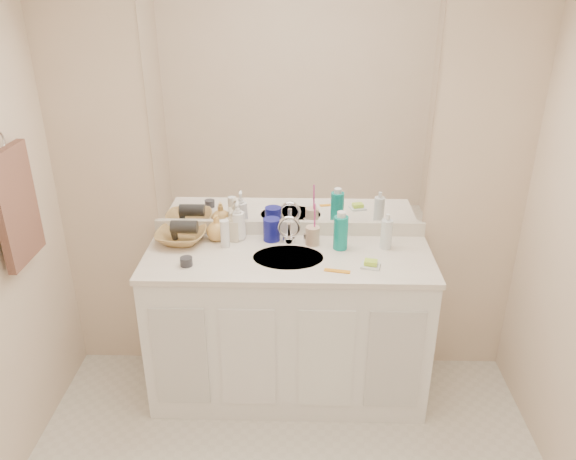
% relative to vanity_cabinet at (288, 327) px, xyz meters
% --- Properties ---
extents(wall_back, '(2.60, 0.02, 2.40)m').
position_rel_vanity_cabinet_xyz_m(wall_back, '(0.00, 0.28, 0.77)').
color(wall_back, beige).
rests_on(wall_back, floor).
extents(vanity_cabinet, '(1.50, 0.55, 0.85)m').
position_rel_vanity_cabinet_xyz_m(vanity_cabinet, '(0.00, 0.00, 0.00)').
color(vanity_cabinet, white).
rests_on(vanity_cabinet, floor).
extents(countertop, '(1.52, 0.57, 0.03)m').
position_rel_vanity_cabinet_xyz_m(countertop, '(0.00, 0.00, 0.44)').
color(countertop, silver).
rests_on(countertop, vanity_cabinet).
extents(backsplash, '(1.52, 0.03, 0.08)m').
position_rel_vanity_cabinet_xyz_m(backsplash, '(0.00, 0.26, 0.50)').
color(backsplash, silver).
rests_on(backsplash, countertop).
extents(sink_basin, '(0.37, 0.37, 0.02)m').
position_rel_vanity_cabinet_xyz_m(sink_basin, '(0.00, -0.02, 0.44)').
color(sink_basin, beige).
rests_on(sink_basin, countertop).
extents(faucet, '(0.02, 0.02, 0.11)m').
position_rel_vanity_cabinet_xyz_m(faucet, '(0.00, 0.16, 0.51)').
color(faucet, silver).
rests_on(faucet, countertop).
extents(mirror, '(1.48, 0.01, 1.20)m').
position_rel_vanity_cabinet_xyz_m(mirror, '(0.00, 0.27, 1.14)').
color(mirror, white).
rests_on(mirror, wall_back).
extents(blue_mug, '(0.09, 0.09, 0.13)m').
position_rel_vanity_cabinet_xyz_m(blue_mug, '(-0.10, 0.18, 0.52)').
color(blue_mug, navy).
rests_on(blue_mug, countertop).
extents(tan_cup, '(0.09, 0.09, 0.10)m').
position_rel_vanity_cabinet_xyz_m(tan_cup, '(0.13, 0.13, 0.51)').
color(tan_cup, '#CCAD90').
rests_on(tan_cup, countertop).
extents(toothbrush, '(0.01, 0.04, 0.19)m').
position_rel_vanity_cabinet_xyz_m(toothbrush, '(0.14, 0.13, 0.60)').
color(toothbrush, '#E13B9B').
rests_on(toothbrush, tan_cup).
extents(mouthwash_bottle, '(0.08, 0.08, 0.18)m').
position_rel_vanity_cabinet_xyz_m(mouthwash_bottle, '(0.28, 0.09, 0.55)').
color(mouthwash_bottle, '#0B8B82').
rests_on(mouthwash_bottle, countertop).
extents(clear_pump_bottle, '(0.06, 0.06, 0.16)m').
position_rel_vanity_cabinet_xyz_m(clear_pump_bottle, '(0.52, 0.10, 0.54)').
color(clear_pump_bottle, silver).
rests_on(clear_pump_bottle, countertop).
extents(soap_dish, '(0.11, 0.10, 0.01)m').
position_rel_vanity_cabinet_xyz_m(soap_dish, '(0.42, -0.11, 0.46)').
color(soap_dish, silver).
rests_on(soap_dish, countertop).
extents(green_soap, '(0.07, 0.06, 0.02)m').
position_rel_vanity_cabinet_xyz_m(green_soap, '(0.42, -0.11, 0.48)').
color(green_soap, '#B5E838').
rests_on(green_soap, soap_dish).
extents(orange_comb, '(0.13, 0.05, 0.01)m').
position_rel_vanity_cabinet_xyz_m(orange_comb, '(0.25, -0.17, 0.46)').
color(orange_comb, orange).
rests_on(orange_comb, countertop).
extents(dark_jar, '(0.08, 0.08, 0.04)m').
position_rel_vanity_cabinet_xyz_m(dark_jar, '(-0.51, -0.12, 0.48)').
color(dark_jar, '#2C2C32').
rests_on(dark_jar, countertop).
extents(extra_white_bottle, '(0.05, 0.05, 0.15)m').
position_rel_vanity_cabinet_xyz_m(extra_white_bottle, '(-0.34, 0.09, 0.53)').
color(extra_white_bottle, white).
rests_on(extra_white_bottle, countertop).
extents(soap_bottle_white, '(0.09, 0.09, 0.22)m').
position_rel_vanity_cabinet_xyz_m(soap_bottle_white, '(-0.28, 0.19, 0.56)').
color(soap_bottle_white, white).
rests_on(soap_bottle_white, countertop).
extents(soap_bottle_cream, '(0.08, 0.09, 0.17)m').
position_rel_vanity_cabinet_xyz_m(soap_bottle_cream, '(-0.31, 0.18, 0.54)').
color(soap_bottle_cream, beige).
rests_on(soap_bottle_cream, countertop).
extents(soap_bottle_yellow, '(0.13, 0.13, 0.15)m').
position_rel_vanity_cabinet_xyz_m(soap_bottle_yellow, '(-0.40, 0.18, 0.53)').
color(soap_bottle_yellow, '#E0AA57').
rests_on(soap_bottle_yellow, countertop).
extents(wicker_basket, '(0.29, 0.29, 0.07)m').
position_rel_vanity_cabinet_xyz_m(wicker_basket, '(-0.59, 0.15, 0.49)').
color(wicker_basket, olive).
rests_on(wicker_basket, countertop).
extents(hair_dryer, '(0.14, 0.07, 0.07)m').
position_rel_vanity_cabinet_xyz_m(hair_dryer, '(-0.57, 0.15, 0.54)').
color(hair_dryer, black).
rests_on(hair_dryer, wicker_basket).
extents(hand_towel, '(0.04, 0.32, 0.55)m').
position_rel_vanity_cabinet_xyz_m(hand_towel, '(-1.25, -0.25, 0.82)').
color(hand_towel, '#4D3129').
rests_on(hand_towel, towel_ring).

